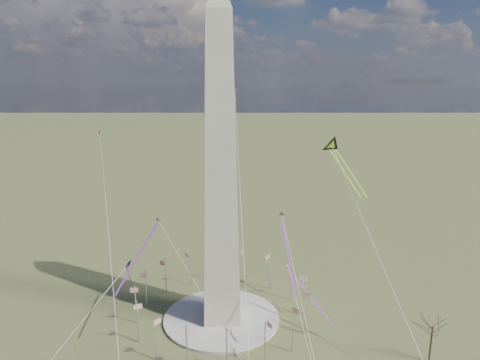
{
  "coord_description": "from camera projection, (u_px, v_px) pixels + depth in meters",
  "views": [
    {
      "loc": [
        -5.42,
        -120.07,
        72.39
      ],
      "look_at": [
        5.78,
        0.0,
        44.44
      ],
      "focal_mm": 32.0,
      "sensor_mm": 36.0,
      "label": 1
    }
  ],
  "objects": [
    {
      "name": "ground",
      "position": [
        222.0,
        319.0,
        133.3
      ],
      "size": [
        2000.0,
        2000.0,
        0.0
      ],
      "primitive_type": "plane",
      "color": "#465128",
      "rests_on": "ground"
    },
    {
      "name": "plaza",
      "position": [
        222.0,
        318.0,
        133.21
      ],
      "size": [
        36.0,
        36.0,
        0.8
      ],
      "primitive_type": "cylinder",
      "color": "#BDB4AD",
      "rests_on": "ground"
    },
    {
      "name": "washington_monument",
      "position": [
        220.0,
        168.0,
        122.47
      ],
      "size": [
        15.56,
        15.56,
        100.0
      ],
      "color": "#BFB3A0",
      "rests_on": "plaza"
    },
    {
      "name": "flagpole_ring",
      "position": [
        221.0,
        298.0,
        131.66
      ],
      "size": [
        54.4,
        54.4,
        13.0
      ],
      "color": "silver",
      "rests_on": "ground"
    },
    {
      "name": "tree_near",
      "position": [
        433.0,
        324.0,
        110.53
      ],
      "size": [
        8.86,
        8.86,
        15.51
      ],
      "color": "#413427",
      "rests_on": "ground"
    },
    {
      "name": "kite_delta_black",
      "position": [
        333.0,
        148.0,
        137.08
      ],
      "size": [
        10.36,
        19.85,
        16.19
      ],
      "rotation": [
        0.0,
        0.0,
        3.44
      ],
      "color": "black",
      "rests_on": "ground"
    },
    {
      "name": "kite_diamond_purple",
      "position": [
        129.0,
        267.0,
        128.57
      ],
      "size": [
        1.63,
        2.9,
        9.11
      ],
      "rotation": [
        0.0,
        0.0,
        2.8
      ],
      "color": "navy",
      "rests_on": "ground"
    },
    {
      "name": "kite_streamer_left",
      "position": [
        286.0,
        241.0,
        119.93
      ],
      "size": [
        2.14,
        22.84,
        15.69
      ],
      "rotation": [
        0.0,
        0.0,
        3.12
      ],
      "color": "red",
      "rests_on": "ground"
    },
    {
      "name": "kite_streamer_mid",
      "position": [
        144.0,
        245.0,
        122.59
      ],
      "size": [
        11.36,
        20.2,
        15.17
      ],
      "rotation": [
        0.0,
        0.0,
        2.66
      ],
      "color": "red",
      "rests_on": "ground"
    },
    {
      "name": "kite_streamer_right",
      "position": [
        304.0,
        288.0,
        128.16
      ],
      "size": [
        11.55,
        15.64,
        12.61
      ],
      "rotation": [
        0.0,
        0.0,
        3.76
      ],
      "color": "red",
      "rests_on": "ground"
    },
    {
      "name": "kite_small_red",
      "position": [
        100.0,
        133.0,
        155.16
      ],
      "size": [
        1.33,
        1.77,
        4.54
      ],
      "rotation": [
        0.0,
        0.0,
        2.94
      ],
      "color": "red",
      "rests_on": "ground"
    },
    {
      "name": "kite_small_white",
      "position": [
        235.0,
        92.0,
        161.14
      ],
      "size": [
        1.36,
        1.92,
        3.99
      ],
      "rotation": [
        0.0,
        0.0,
        2.36
      ],
      "color": "white",
      "rests_on": "ground"
    }
  ]
}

